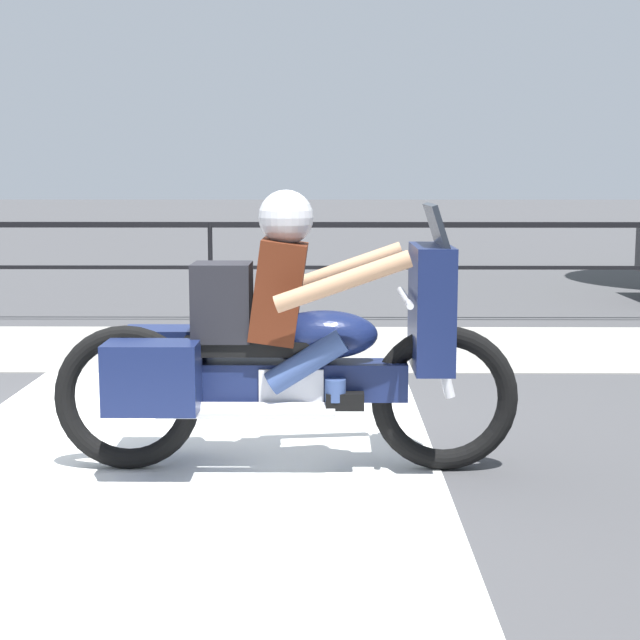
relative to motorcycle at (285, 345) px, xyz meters
name	(u,v)px	position (x,y,z in m)	size (l,w,h in m)	color
ground_plane	(110,449)	(-1.04, 0.39, -0.68)	(120.00, 120.00, 0.00)	#424244
sidewalk_band	(191,347)	(-1.04, 3.79, -0.68)	(44.00, 2.40, 0.01)	#99968E
crosswalk_band	(180,458)	(-0.60, 0.19, -0.68)	(2.90, 6.00, 0.01)	silver
fence_railing	(210,243)	(-1.04, 5.39, 0.18)	(36.00, 0.05, 1.09)	black
motorcycle	(285,345)	(0.00, 0.00, 0.00)	(2.50, 0.76, 1.51)	black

